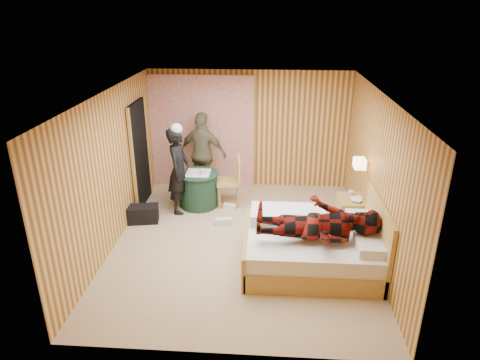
# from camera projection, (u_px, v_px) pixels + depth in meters

# --- Properties ---
(floor) EXTENTS (4.20, 5.00, 0.01)m
(floor) POSITION_uv_depth(u_px,v_px,m) (241.00, 242.00, 7.23)
(floor) COLOR tan
(floor) RESTS_ON ground
(ceiling) EXTENTS (4.20, 5.00, 0.01)m
(ceiling) POSITION_uv_depth(u_px,v_px,m) (241.00, 94.00, 6.27)
(ceiling) COLOR white
(ceiling) RESTS_ON wall_back
(wall_back) EXTENTS (4.20, 0.02, 2.50)m
(wall_back) POSITION_uv_depth(u_px,v_px,m) (249.00, 130.00, 9.05)
(wall_back) COLOR #E5AC57
(wall_back) RESTS_ON floor
(wall_left) EXTENTS (0.02, 5.00, 2.50)m
(wall_left) POSITION_uv_depth(u_px,v_px,m) (111.00, 170.00, 6.88)
(wall_left) COLOR #E5AC57
(wall_left) RESTS_ON floor
(wall_right) EXTENTS (0.02, 5.00, 2.50)m
(wall_right) POSITION_uv_depth(u_px,v_px,m) (377.00, 177.00, 6.62)
(wall_right) COLOR #E5AC57
(wall_right) RESTS_ON floor
(curtain) EXTENTS (2.20, 0.08, 2.40)m
(curtain) POSITION_uv_depth(u_px,v_px,m) (202.00, 132.00, 9.07)
(curtain) COLOR beige
(curtain) RESTS_ON floor
(doorway) EXTENTS (0.06, 0.90, 2.05)m
(doorway) POSITION_uv_depth(u_px,v_px,m) (140.00, 155.00, 8.26)
(doorway) COLOR black
(doorway) RESTS_ON floor
(wall_lamp) EXTENTS (0.26, 0.24, 0.16)m
(wall_lamp) POSITION_uv_depth(u_px,v_px,m) (360.00, 163.00, 7.02)
(wall_lamp) COLOR gold
(wall_lamp) RESTS_ON wall_right
(bed) EXTENTS (2.00, 1.57, 1.08)m
(bed) POSITION_uv_depth(u_px,v_px,m) (312.00, 247.00, 6.50)
(bed) COLOR tan
(bed) RESTS_ON floor
(nightstand) EXTENTS (0.46, 0.62, 0.60)m
(nightstand) POSITION_uv_depth(u_px,v_px,m) (350.00, 213.00, 7.53)
(nightstand) COLOR tan
(nightstand) RESTS_ON floor
(round_table) EXTENTS (0.79, 0.79, 0.70)m
(round_table) POSITION_uv_depth(u_px,v_px,m) (199.00, 189.00, 8.40)
(round_table) COLOR #1B3A29
(round_table) RESTS_ON floor
(chair_far) EXTENTS (0.43, 0.43, 0.93)m
(chair_far) POSITION_uv_depth(u_px,v_px,m) (203.00, 169.00, 8.91)
(chair_far) COLOR tan
(chair_far) RESTS_ON floor
(chair_near) EXTENTS (0.50, 0.50, 1.00)m
(chair_near) POSITION_uv_depth(u_px,v_px,m) (233.00, 177.00, 8.36)
(chair_near) COLOR tan
(chair_near) RESTS_ON floor
(duffel_bag) EXTENTS (0.60, 0.39, 0.32)m
(duffel_bag) POSITION_uv_depth(u_px,v_px,m) (143.00, 214.00, 7.84)
(duffel_bag) COLOR black
(duffel_bag) RESTS_ON floor
(sneaker_left) EXTENTS (0.31, 0.17, 0.13)m
(sneaker_left) POSITION_uv_depth(u_px,v_px,m) (224.00, 222.00, 7.75)
(sneaker_left) COLOR silver
(sneaker_left) RESTS_ON floor
(sneaker_right) EXTENTS (0.26, 0.18, 0.11)m
(sneaker_right) POSITION_uv_depth(u_px,v_px,m) (230.00, 206.00, 8.36)
(sneaker_right) COLOR silver
(sneaker_right) RESTS_ON floor
(woman_standing) EXTENTS (0.45, 0.64, 1.66)m
(woman_standing) POSITION_uv_depth(u_px,v_px,m) (179.00, 171.00, 8.00)
(woman_standing) COLOR black
(woman_standing) RESTS_ON floor
(man_at_table) EXTENTS (1.08, 0.66, 1.72)m
(man_at_table) POSITION_uv_depth(u_px,v_px,m) (203.00, 154.00, 8.81)
(man_at_table) COLOR brown
(man_at_table) RESTS_ON floor
(man_on_bed) EXTENTS (0.86, 0.67, 1.77)m
(man_on_bed) POSITION_uv_depth(u_px,v_px,m) (319.00, 215.00, 6.03)
(man_on_bed) COLOR maroon
(man_on_bed) RESTS_ON bed
(book_lower) EXTENTS (0.20, 0.25, 0.02)m
(book_lower) POSITION_uv_depth(u_px,v_px,m) (352.00, 199.00, 7.37)
(book_lower) COLOR silver
(book_lower) RESTS_ON nightstand
(book_upper) EXTENTS (0.24, 0.27, 0.02)m
(book_upper) POSITION_uv_depth(u_px,v_px,m) (352.00, 198.00, 7.36)
(book_upper) COLOR silver
(book_upper) RESTS_ON nightstand
(cup_nightstand) EXTENTS (0.12, 0.12, 0.09)m
(cup_nightstand) POSITION_uv_depth(u_px,v_px,m) (350.00, 193.00, 7.52)
(cup_nightstand) COLOR silver
(cup_nightstand) RESTS_ON nightstand
(cup_table) EXTENTS (0.14, 0.14, 0.10)m
(cup_table) POSITION_uv_depth(u_px,v_px,m) (203.00, 171.00, 8.19)
(cup_table) COLOR silver
(cup_table) RESTS_ON round_table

